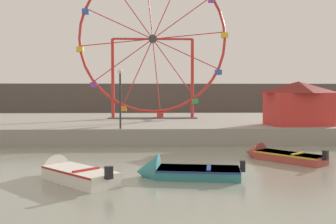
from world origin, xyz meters
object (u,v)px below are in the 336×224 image
Objects in this scene: ferris_wheel_red_frame at (153,41)px; carnival_booth_red_striped at (298,102)px; motorboat_teal_painted at (176,172)px; motorboat_white_red_stripe at (69,173)px; motorboat_faded_red at (276,155)px; promenade_lamp_near at (120,89)px.

carnival_booth_red_striped is (10.08, -7.29, -5.06)m from ferris_wheel_red_frame.
carnival_booth_red_striped is at bearing -120.04° from motorboat_teal_painted.
motorboat_faded_red is (9.48, 4.19, -0.05)m from motorboat_white_red_stripe.
motorboat_teal_painted is at bearing -87.25° from ferris_wheel_red_frame.
motorboat_teal_painted is 10.33m from promenade_lamp_near.
motorboat_faded_red is at bearing -33.32° from promenade_lamp_near.
promenade_lamp_near reaches higher than motorboat_white_red_stripe.
carnival_booth_red_striped is (9.18, 11.35, 2.46)m from motorboat_teal_painted.
motorboat_white_red_stripe is 10.36m from motorboat_faded_red.
motorboat_white_red_stripe is 20.62m from ferris_wheel_red_frame.
carnival_booth_red_striped reaches higher than motorboat_white_red_stripe.
promenade_lamp_near is (-2.07, -9.32, -4.15)m from ferris_wheel_red_frame.
ferris_wheel_red_frame is (-0.90, 18.63, 7.51)m from motorboat_teal_painted.
motorboat_white_red_stripe is at bearing -144.22° from carnival_booth_red_striped.
promenade_lamp_near reaches higher than carnival_booth_red_striped.
motorboat_white_red_stripe reaches higher than motorboat_faded_red.
motorboat_teal_painted is at bearing 86.21° from motorboat_faded_red.
motorboat_teal_painted is 20.11m from ferris_wheel_red_frame.
motorboat_white_red_stripe is at bearing -99.88° from ferris_wheel_red_frame.
promenade_lamp_near is at bearing -63.39° from motorboat_teal_painted.
motorboat_teal_painted is 14.80m from carnival_booth_red_striped.
motorboat_teal_painted is 6.56m from motorboat_faded_red.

